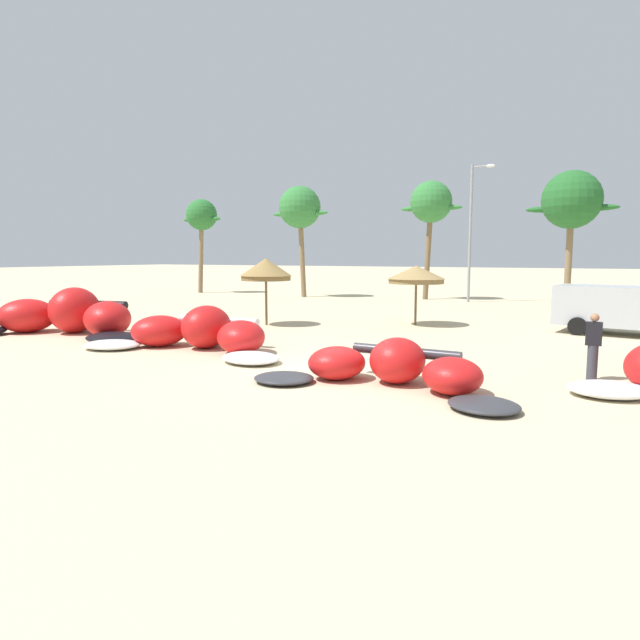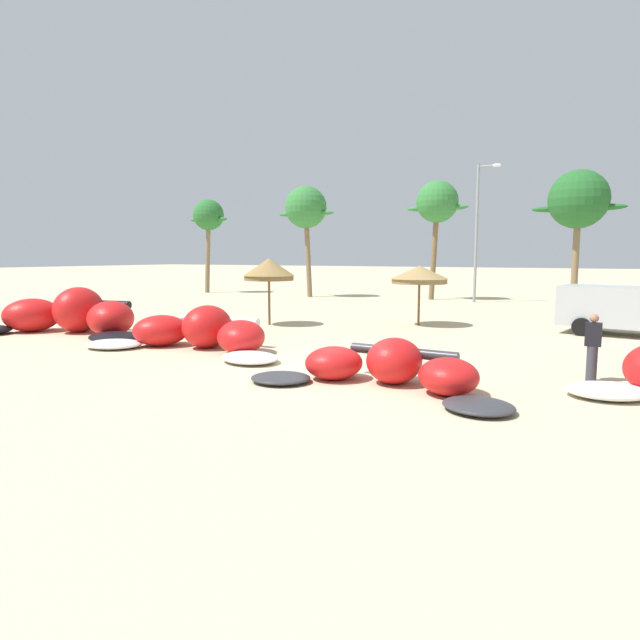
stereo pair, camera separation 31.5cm
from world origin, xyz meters
name	(u,v)px [view 2 (the right image)]	position (x,y,z in m)	size (l,w,h in m)	color
ground_plane	(331,368)	(0.00, 0.00, 0.00)	(260.00, 260.00, 0.00)	beige
kite_far_left	(71,316)	(-11.77, 0.94, 0.68)	(8.51, 4.76, 1.77)	black
kite_left	(200,333)	(-5.01, 0.55, 0.53)	(7.48, 3.52, 1.39)	white
kite_left_of_center	(388,368)	(2.11, -1.22, 0.42)	(6.44, 3.02, 1.08)	#333338
beach_umbrella_near_van	(269,269)	(-6.55, 6.80, 2.40)	(2.23, 2.23, 2.88)	brown
beach_umbrella_middle	(419,275)	(-0.81, 9.73, 2.18)	(2.47, 2.47, 2.56)	brown
parked_car_second	(633,307)	(7.18, 10.47, 1.09)	(5.46, 2.91, 1.84)	#B2B7BC
person_near_kites	(593,347)	(6.19, 1.58, 0.82)	(0.36, 0.24, 1.62)	#383842
palm_leftmost	(208,217)	(-22.46, 21.88, 6.06)	(3.69, 2.46, 7.47)	#7F6647
palm_left	(306,209)	(-13.34, 21.70, 6.34)	(4.52, 3.01, 7.95)	#7F6647
palm_left_of_gap	(437,204)	(-4.31, 23.70, 6.46)	(4.21, 2.80, 7.99)	brown
palm_center_left	(578,201)	(4.50, 20.55, 5.96)	(4.77, 3.18, 7.63)	#7F6647
lamppost_west	(478,226)	(-1.33, 22.82, 4.84)	(1.49, 0.24, 8.69)	gray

